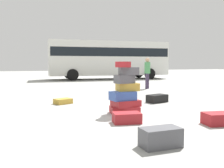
% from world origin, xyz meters
% --- Properties ---
extents(ground_plane, '(80.00, 80.00, 0.00)m').
position_xyz_m(ground_plane, '(0.00, 0.00, 0.00)').
color(ground_plane, '#9E9E99').
extents(suitcase_tower, '(0.83, 0.63, 1.37)m').
position_xyz_m(suitcase_tower, '(0.47, 0.31, 0.56)').
color(suitcase_tower, maroon).
rests_on(suitcase_tower, ground).
extents(suitcase_maroon_foreground_far, '(0.66, 0.49, 0.23)m').
position_xyz_m(suitcase_maroon_foreground_far, '(0.08, -0.71, 0.12)').
color(suitcase_maroon_foreground_far, maroon).
rests_on(suitcase_maroon_foreground_far, ground).
extents(suitcase_black_foreground_near, '(0.77, 0.57, 0.26)m').
position_xyz_m(suitcase_black_foreground_near, '(2.20, 1.63, 0.13)').
color(suitcase_black_foreground_near, black).
rests_on(suitcase_black_foreground_near, ground).
extents(suitcase_tan_white_trunk, '(0.63, 0.55, 0.17)m').
position_xyz_m(suitcase_tan_white_trunk, '(-0.85, 2.40, 0.08)').
color(suitcase_tan_white_trunk, '#B28C33').
rests_on(suitcase_tan_white_trunk, ground).
extents(suitcase_maroon_behind_tower, '(0.81, 0.53, 0.26)m').
position_xyz_m(suitcase_maroon_behind_tower, '(1.95, -1.54, 0.13)').
color(suitcase_maroon_behind_tower, maroon).
rests_on(suitcase_maroon_behind_tower, ground).
extents(suitcase_charcoal_right_side, '(0.64, 0.36, 0.31)m').
position_xyz_m(suitcase_charcoal_right_side, '(-0.04, -2.35, 0.15)').
color(suitcase_charcoal_right_side, '#4C4C51').
rests_on(suitcase_charcoal_right_side, ground).
extents(person_bearded_onlooker, '(0.30, 0.30, 1.61)m').
position_xyz_m(person_bearded_onlooker, '(4.03, 5.81, 0.96)').
color(person_bearded_onlooker, '#3F334C').
rests_on(person_bearded_onlooker, ground).
extents(parked_bus, '(10.11, 3.17, 3.15)m').
position_xyz_m(parked_bus, '(4.84, 14.30, 1.83)').
color(parked_bus, silver).
rests_on(parked_bus, ground).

